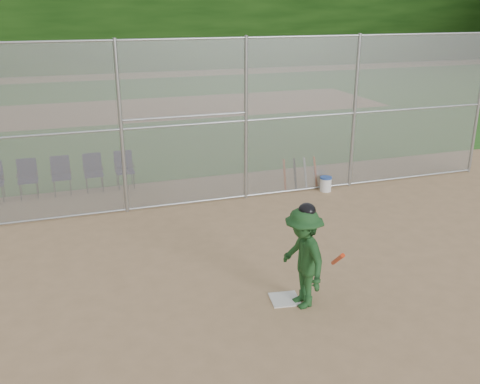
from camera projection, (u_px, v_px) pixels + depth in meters
name	position (u px, v px, depth m)	size (l,w,h in m)	color
ground	(288.00, 301.00, 8.92)	(100.00, 100.00, 0.00)	tan
grass_strip	(134.00, 110.00, 24.99)	(100.00, 100.00, 0.00)	#265F1C
dirt_patch_far	(134.00, 110.00, 24.99)	(24.00, 24.00, 0.00)	tan
backstop_fence	(206.00, 121.00, 12.69)	(16.09, 0.09, 4.00)	gray
home_plate	(285.00, 299.00, 8.95)	(0.47, 0.47, 0.02)	silver
batter_at_plate	(303.00, 257.00, 8.54)	(0.90, 1.33, 1.78)	#1C4820
water_cooler	(326.00, 184.00, 14.10)	(0.31, 0.31, 0.39)	white
spare_bats	(300.00, 174.00, 14.22)	(0.96, 0.32, 0.84)	#D84C14
chair_2	(28.00, 179.00, 13.58)	(0.54, 0.52, 0.96)	#0F103A
chair_3	(61.00, 176.00, 13.82)	(0.54, 0.52, 0.96)	#0F103A
chair_4	(94.00, 173.00, 14.07)	(0.54, 0.52, 0.96)	#0F103A
chair_5	(125.00, 170.00, 14.32)	(0.54, 0.52, 0.96)	#0F103A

